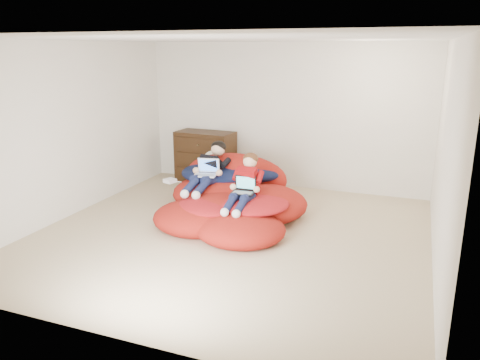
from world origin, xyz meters
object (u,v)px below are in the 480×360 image
(older_boy, at_px, (210,167))
(younger_boy, at_px, (245,183))
(laptop_black, at_px, (244,188))
(laptop_white, at_px, (207,171))
(beanbag_pile, at_px, (231,198))
(dresser, at_px, (205,157))

(older_boy, distance_m, younger_boy, 0.90)
(older_boy, bearing_deg, laptop_black, -35.67)
(older_boy, xyz_separation_m, laptop_white, (-0.00, -0.12, -0.02))
(beanbag_pile, relative_size, laptop_white, 6.57)
(beanbag_pile, bearing_deg, younger_boy, -44.16)
(younger_boy, bearing_deg, dresser, 128.39)
(laptop_black, bearing_deg, beanbag_pile, 132.61)
(older_boy, height_order, laptop_white, older_boy)
(dresser, distance_m, laptop_black, 2.39)
(laptop_white, bearing_deg, older_boy, 90.00)
(dresser, relative_size, beanbag_pile, 0.45)
(younger_boy, bearing_deg, laptop_white, 153.18)
(older_boy, xyz_separation_m, younger_boy, (0.75, -0.50, -0.03))
(older_boy, relative_size, laptop_black, 3.88)
(beanbag_pile, bearing_deg, dresser, 126.44)
(dresser, distance_m, beanbag_pile, 1.88)
(beanbag_pile, xyz_separation_m, laptop_white, (-0.40, 0.04, 0.38))
(younger_boy, bearing_deg, beanbag_pile, 135.84)
(beanbag_pile, height_order, laptop_black, beanbag_pile)
(beanbag_pile, relative_size, younger_boy, 2.59)
(dresser, xyz_separation_m, younger_boy, (1.46, -1.84, 0.16))
(older_boy, distance_m, laptop_white, 0.12)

